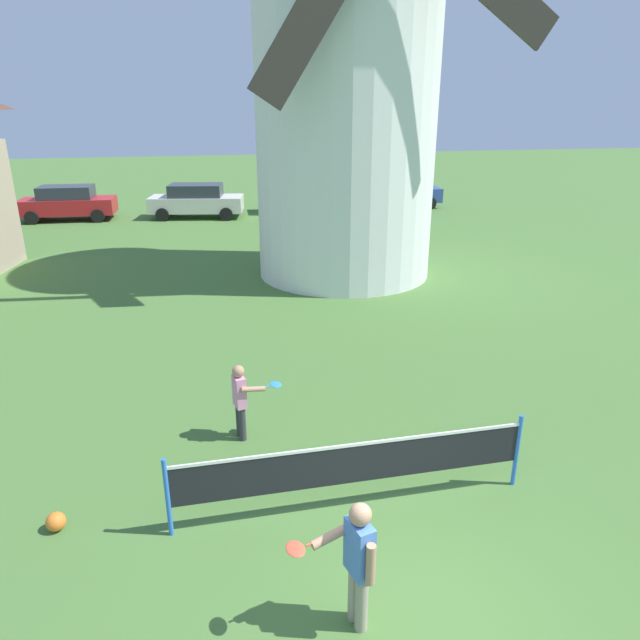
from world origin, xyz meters
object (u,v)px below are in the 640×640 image
stray_ball (56,522)px  parked_car_mustard (304,195)px  parked_car_red (68,203)px  windmill (347,38)px  parked_car_blue (400,191)px  player_near (357,559)px  player_far (241,397)px  tennis_net (354,464)px  parked_car_cream (196,200)px

stray_ball → parked_car_mustard: size_ratio=0.06×
parked_car_red → windmill: bearing=-48.5°
parked_car_mustard → parked_car_blue: size_ratio=1.01×
player_near → parked_car_red: 25.26m
player_far → stray_ball: (-2.50, -1.65, -0.60)m
stray_ball → parked_car_blue: size_ratio=0.06×
player_near → player_far: (-0.79, 3.82, -0.12)m
tennis_net → parked_car_red: 23.70m
parked_car_red → parked_car_cream: bearing=-6.3°
player_far → parked_car_red: 21.37m
player_far → parked_car_red: (-6.09, 20.48, 0.09)m
player_near → parked_car_red: parked_car_red is taller
tennis_net → parked_car_cream: parked_car_cream is taller
player_far → parked_car_cream: bearing=90.8°
tennis_net → parked_car_blue: (8.86, 22.66, 0.13)m
windmill → tennis_net: 12.95m
windmill → stray_ball: bearing=-121.5°
tennis_net → stray_ball: (-3.76, 0.40, -0.56)m
tennis_net → parked_car_red: parked_car_red is taller
player_far → parked_car_red: bearing=106.5°
parked_car_cream → parked_car_mustard: bearing=5.7°
parked_car_red → parked_car_cream: size_ratio=0.93×
parked_car_mustard → parked_car_red: bearing=179.4°
windmill → player_near: bearing=-104.2°
parked_car_red → parked_car_cream: 5.84m
parked_car_mustard → parked_car_blue: 5.14m
player_far → parked_car_blue: parked_car_blue is taller
parked_car_mustard → parked_car_cream: bearing=-174.3°
player_far → stray_ball: player_far is taller
tennis_net → player_near: size_ratio=3.20×
windmill → parked_car_cream: size_ratio=3.09×
stray_ball → windmill: bearing=58.5°
parked_car_mustard → player_near: bearing=-99.8°
parked_car_cream → player_near: bearing=-87.4°
windmill → player_near: (-3.25, -12.86, -5.93)m
windmill → player_near: windmill is taller
tennis_net → parked_car_cream: bearing=94.0°
player_near → parked_car_cream: 23.69m
windmill → player_far: windmill is taller
player_far → parked_car_cream: size_ratio=0.28×
windmill → parked_car_mustard: size_ratio=3.29×
windmill → player_far: size_ratio=10.94×
tennis_net → parked_car_cream: size_ratio=1.05×
player_far → parked_car_blue: 22.95m
tennis_net → parked_car_blue: 24.33m
parked_car_red → parked_car_cream: same height
tennis_net → parked_car_blue: parked_car_blue is taller
parked_car_blue → windmill: bearing=-117.7°
windmill → player_near: 14.53m
player_near → parked_car_blue: parked_car_blue is taller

